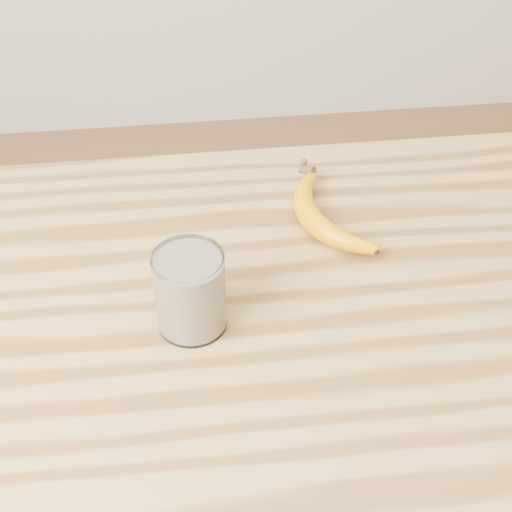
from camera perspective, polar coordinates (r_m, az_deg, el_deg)
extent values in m
cube|color=olive|center=(0.94, 6.14, -5.76)|extent=(1.20, 0.80, 0.04)
cylinder|color=brown|center=(1.53, -18.43, -9.32)|extent=(0.06, 0.06, 0.86)
cylinder|color=white|center=(0.88, -5.28, -2.86)|extent=(0.09, 0.09, 0.11)
torus|color=white|center=(0.84, -5.51, -0.22)|extent=(0.09, 0.09, 0.00)
cylinder|color=beige|center=(0.88, -5.27, -2.94)|extent=(0.08, 0.08, 0.10)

